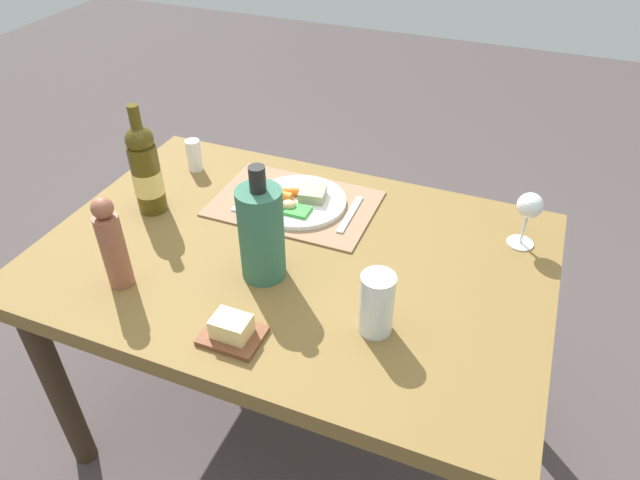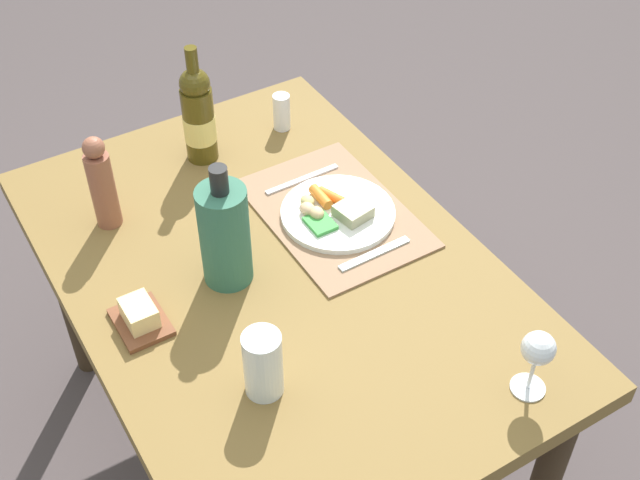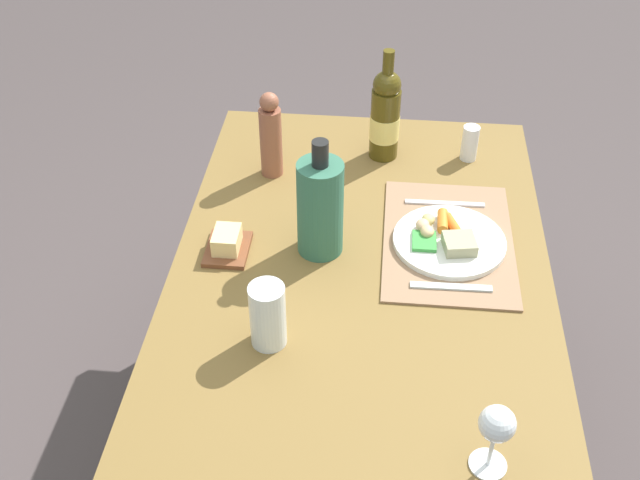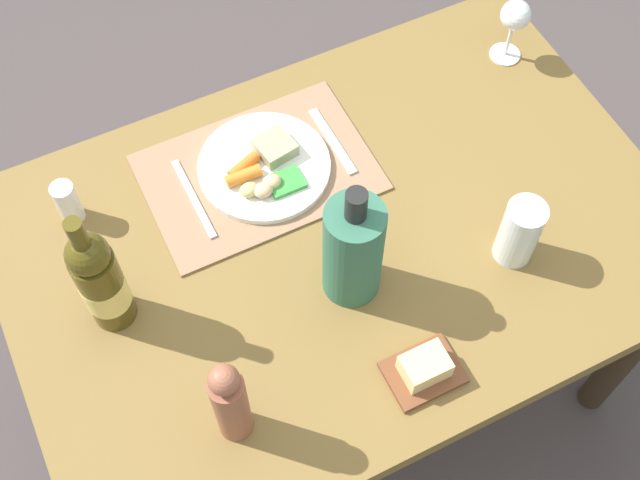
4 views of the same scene
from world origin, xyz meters
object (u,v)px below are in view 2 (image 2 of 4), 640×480
at_px(dinner_plate, 336,212).
at_px(pepper_mill, 102,184).
at_px(water_tumbler, 263,367).
at_px(fork, 374,254).
at_px(butter_dish, 140,318).
at_px(wine_bottle, 198,115).
at_px(cooler_bottle, 225,234).
at_px(dining_table, 278,295).
at_px(knife, 302,179).
at_px(salt_shaker, 282,112).
at_px(wine_glass, 538,351).

bearing_deg(dinner_plate, pepper_mill, 60.51).
relative_size(dinner_plate, water_tumbler, 1.80).
distance_m(fork, butter_dish, 0.53).
xyz_separation_m(fork, pepper_mill, (0.41, 0.46, 0.11)).
xyz_separation_m(fork, wine_bottle, (0.53, 0.17, 0.12)).
height_order(fork, pepper_mill, pepper_mill).
bearing_deg(cooler_bottle, dining_table, -107.36).
relative_size(dinner_plate, butter_dish, 2.06).
relative_size(knife, water_tumbler, 1.35).
height_order(wine_bottle, pepper_mill, wine_bottle).
xyz_separation_m(dinner_plate, water_tumbler, (-0.35, 0.38, 0.05)).
distance_m(cooler_bottle, pepper_mill, 0.34).
height_order(salt_shaker, butter_dish, salt_shaker).
height_order(dining_table, pepper_mill, pepper_mill).
bearing_deg(knife, cooler_bottle, 122.35).
relative_size(knife, butter_dish, 1.55).
height_order(knife, pepper_mill, pepper_mill).
bearing_deg(knife, water_tumbler, 142.29).
bearing_deg(knife, wine_glass, -176.69).
xyz_separation_m(fork, butter_dish, (0.08, 0.52, 0.01)).
bearing_deg(butter_dish, salt_shaker, -52.19).
relative_size(dining_table, dinner_plate, 4.79).
relative_size(fork, cooler_bottle, 0.61).
bearing_deg(cooler_bottle, dinner_plate, -82.29).
bearing_deg(fork, salt_shaker, -7.88).
height_order(wine_bottle, cooler_bottle, wine_bottle).
bearing_deg(dining_table, water_tumbler, 147.20).
bearing_deg(cooler_bottle, wine_bottle, -18.01).
relative_size(butter_dish, water_tumbler, 0.87).
height_order(cooler_bottle, wine_glass, cooler_bottle).
distance_m(dinner_plate, salt_shaker, 0.39).
bearing_deg(pepper_mill, wine_bottle, -68.58).
relative_size(dinner_plate, knife, 1.33).
bearing_deg(dining_table, dinner_plate, -70.28).
relative_size(dining_table, pepper_mill, 5.35).
height_order(fork, wine_glass, wine_glass).
distance_m(fork, water_tumbler, 0.43).
bearing_deg(dinner_plate, water_tumbler, 132.54).
bearing_deg(salt_shaker, knife, 162.79).
distance_m(wine_glass, pepper_mill, 1.00).
distance_m(fork, wine_bottle, 0.57).
bearing_deg(fork, water_tumbler, 115.68).
bearing_deg(butter_dish, wine_glass, -132.99).
bearing_deg(water_tumbler, dinner_plate, -47.46).
relative_size(butter_dish, pepper_mill, 0.54).
height_order(dining_table, dinner_plate, dinner_plate).
xyz_separation_m(knife, butter_dish, (-0.23, 0.51, 0.01)).
relative_size(salt_shaker, wine_glass, 0.66).
height_order(wine_bottle, water_tumbler, wine_bottle).
bearing_deg(wine_glass, dining_table, 25.44).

